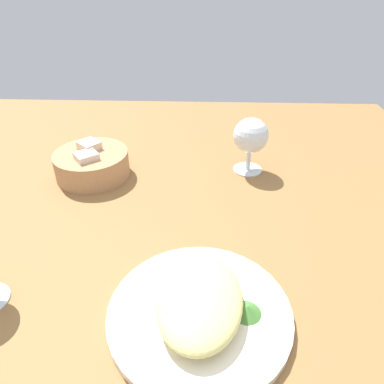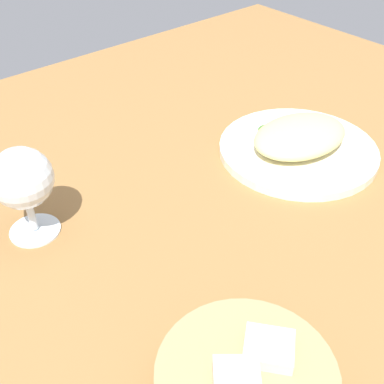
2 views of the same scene
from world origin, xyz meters
The scene contains 6 objects.
ground_plane centered at (0.00, 0.00, -1.00)cm, with size 140.00×140.00×2.00cm, color olive.
plate centered at (-17.93, -11.44, 0.70)cm, with size 25.70×25.70×1.40cm, color white.
omelette centered at (-17.93, -11.44, 3.40)cm, with size 16.85×11.70×4.01cm, color #E3D982.
lettuce_garnish centered at (-18.17, -17.91, 2.08)cm, with size 4.13×4.13×1.36cm, color #467F33.
bread_basket centered at (19.85, 13.74, 3.09)cm, with size 16.52×16.52×7.53cm.
wine_glass_near centered at (23.63, -21.91, 8.37)cm, with size 7.95×7.95×12.83cm.
Camera 1 is at (-50.36, -11.62, 42.66)cm, focal length 33.62 mm.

